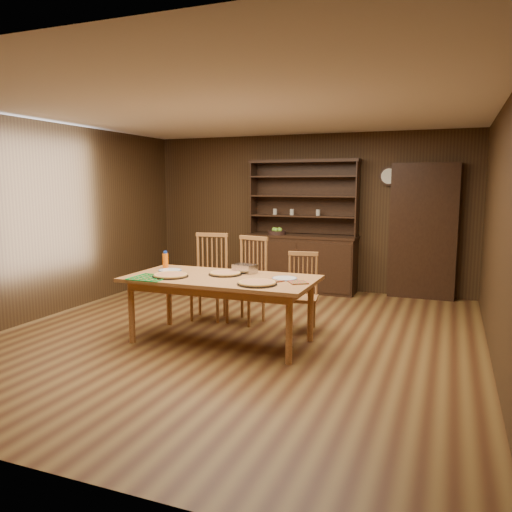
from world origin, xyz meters
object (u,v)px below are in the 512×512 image
at_px(china_hutch, 302,255).
at_px(chair_left, 210,273).
at_px(chair_right, 302,289).
at_px(juice_bottle, 165,260).
at_px(chair_center, 249,277).
at_px(dining_table, 221,283).

distance_m(china_hutch, chair_left, 2.19).
distance_m(china_hutch, chair_right, 2.25).
bearing_deg(chair_right, juice_bottle, -170.25).
height_order(china_hutch, chair_center, china_hutch).
xyz_separation_m(china_hutch, chair_right, (0.63, -2.16, -0.09)).
bearing_deg(chair_center, chair_left, -164.30).
distance_m(chair_left, chair_right, 1.30).
bearing_deg(china_hutch, chair_left, -107.49).
height_order(chair_center, juice_bottle, chair_center).
height_order(chair_left, juice_bottle, chair_left).
bearing_deg(chair_left, chair_right, -12.03).
relative_size(china_hutch, chair_right, 2.29).
bearing_deg(chair_center, dining_table, -73.85).
bearing_deg(juice_bottle, chair_right, 19.02).
xyz_separation_m(china_hutch, chair_center, (-0.11, -2.07, -0.01)).
relative_size(chair_right, juice_bottle, 4.51).
bearing_deg(juice_bottle, chair_left, 64.02).
height_order(dining_table, chair_right, chair_right).
height_order(chair_left, chair_right, chair_left).
xyz_separation_m(chair_center, chair_right, (0.74, -0.09, -0.09)).
distance_m(dining_table, chair_center, 0.94).
bearing_deg(chair_left, china_hutch, 63.45).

